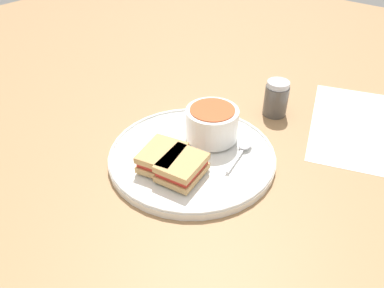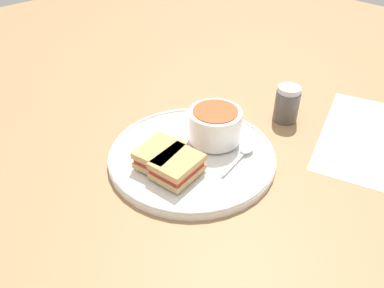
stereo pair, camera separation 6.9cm
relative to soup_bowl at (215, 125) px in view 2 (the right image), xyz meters
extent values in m
plane|color=#9E754C|center=(0.00, -0.06, -0.05)|extent=(2.40, 2.40, 0.00)
cylinder|color=white|center=(0.00, -0.06, -0.04)|extent=(0.31, 0.31, 0.01)
torus|color=white|center=(0.00, -0.06, -0.03)|extent=(0.31, 0.31, 0.01)
cylinder|color=white|center=(0.00, 0.00, -0.03)|extent=(0.06, 0.06, 0.01)
cylinder|color=white|center=(0.00, 0.00, 0.00)|extent=(0.10, 0.10, 0.06)
cylinder|color=#B74C23|center=(0.00, 0.00, 0.03)|extent=(0.08, 0.08, 0.01)
cube|color=silver|center=(0.08, -0.03, -0.03)|extent=(0.02, 0.08, 0.00)
ellipsoid|color=silver|center=(0.07, 0.02, -0.03)|extent=(0.03, 0.04, 0.01)
cube|color=tan|center=(-0.02, -0.12, -0.03)|extent=(0.08, 0.09, 0.01)
cube|color=#B72D23|center=(-0.02, -0.12, -0.02)|extent=(0.08, 0.09, 0.01)
cube|color=tan|center=(-0.02, -0.12, 0.00)|extent=(0.08, 0.09, 0.01)
cube|color=tan|center=(0.03, -0.12, -0.03)|extent=(0.08, 0.09, 0.01)
cube|color=#B72D23|center=(0.03, -0.12, -0.02)|extent=(0.07, 0.08, 0.01)
cube|color=tan|center=(0.03, -0.12, 0.00)|extent=(0.08, 0.09, 0.01)
cylinder|color=#4C4742|center=(0.04, 0.18, -0.02)|extent=(0.05, 0.05, 0.07)
cylinder|color=#B7B7BC|center=(0.04, 0.18, 0.02)|extent=(0.05, 0.05, 0.01)
cube|color=white|center=(0.21, 0.25, -0.05)|extent=(0.30, 0.37, 0.00)
camera|label=1|loc=(0.35, -0.49, 0.40)|focal=35.00mm
camera|label=2|loc=(0.40, -0.44, 0.40)|focal=35.00mm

